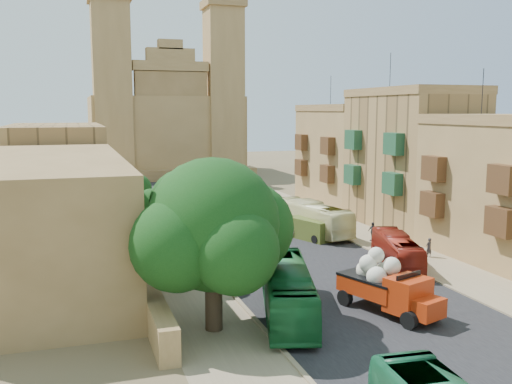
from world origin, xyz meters
TOP-DOWN VIEW (x-y plane):
  - ground at (0.00, 0.00)m, footprint 260.00×260.00m
  - road_surface at (0.00, 30.00)m, footprint 14.00×140.00m
  - sidewalk_east at (9.50, 30.00)m, footprint 5.00×140.00m
  - sidewalk_west at (-9.50, 30.00)m, footprint 5.00×140.00m
  - kerb_east at (7.00, 30.00)m, footprint 0.25×140.00m
  - kerb_west at (-7.00, 30.00)m, footprint 0.25×140.00m
  - townhouse_b at (15.95, 11.00)m, footprint 9.00×14.00m
  - townhouse_c at (15.95, 25.00)m, footprint 9.00×14.00m
  - townhouse_d at (15.95, 39.00)m, footprint 9.00×14.00m
  - west_wall at (-12.50, 20.00)m, footprint 1.00×40.00m
  - west_building_low at (-18.00, 18.00)m, footprint 10.00×28.00m
  - west_building_mid at (-18.00, 44.00)m, footprint 10.00×22.00m
  - church at (-0.00, 78.61)m, footprint 28.00×22.50m
  - ficus_tree at (-9.42, 4.01)m, footprint 9.23×8.49m
  - street_tree_a at (-10.00, 12.00)m, footprint 3.42×3.42m
  - street_tree_b at (-10.00, 24.00)m, footprint 3.26×3.26m
  - street_tree_c at (-10.00, 36.00)m, footprint 3.27×3.27m
  - street_tree_d at (-10.00, 48.00)m, footprint 3.04×3.04m
  - red_truck at (0.66, 3.39)m, footprint 4.27×6.68m
  - olive_pickup at (4.00, 22.37)m, footprint 3.40×4.89m
  - bus_green_north at (-5.04, 4.74)m, footprint 5.41×10.88m
  - bus_red_east at (6.50, 11.90)m, footprint 4.54×8.85m
  - bus_cream_east at (5.08, 24.52)m, footprint 4.10×11.08m
  - car_blue_a at (-5.00, 19.21)m, footprint 2.29×3.40m
  - car_white_a at (-0.82, 28.23)m, footprint 2.13×3.67m
  - car_cream at (3.60, 25.24)m, footprint 2.28×4.66m
  - car_dkblue at (-1.07, 45.73)m, footprint 2.01×3.87m
  - car_white_b at (3.29, 36.65)m, footprint 1.63×3.29m
  - car_blue_b at (-4.26, 51.55)m, footprint 2.42×3.74m
  - pedestrian_a at (10.42, 13.48)m, footprint 0.63×0.49m
  - pedestrian_c at (8.97, 19.86)m, footprint 0.67×1.08m

SIDE VIEW (x-z plane):
  - ground at x=0.00m, z-range 0.00..0.00m
  - road_surface at x=0.00m, z-range 0.00..0.01m
  - sidewalk_east at x=9.50m, z-range 0.00..0.01m
  - sidewalk_west at x=-9.50m, z-range 0.00..0.01m
  - kerb_east at x=7.00m, z-range 0.00..0.12m
  - kerb_west at x=-7.00m, z-range 0.00..0.12m
  - car_dkblue at x=-1.07m, z-range 0.00..1.07m
  - car_blue_a at x=-5.00m, z-range 0.00..1.08m
  - car_white_b at x=3.29m, z-range 0.00..1.08m
  - car_white_a at x=-0.82m, z-range 0.00..1.14m
  - car_blue_b at x=-4.26m, z-range 0.00..1.16m
  - car_cream at x=3.60m, z-range 0.00..1.28m
  - pedestrian_a at x=10.42m, z-range 0.00..1.55m
  - pedestrian_c at x=8.97m, z-range 0.00..1.72m
  - west_wall at x=-12.50m, z-range 0.00..1.80m
  - olive_pickup at x=4.00m, z-range -0.02..1.83m
  - bus_red_east at x=6.50m, z-range 0.00..2.41m
  - bus_green_north at x=-5.04m, z-range 0.00..2.96m
  - bus_cream_east at x=5.08m, z-range 0.00..3.02m
  - red_truck at x=0.66m, z-range -0.22..3.47m
  - street_tree_d at x=-10.00m, z-range 0.79..5.46m
  - street_tree_b at x=-10.00m, z-range 0.85..5.85m
  - street_tree_c at x=-10.00m, z-range 0.85..5.87m
  - street_tree_a at x=-10.00m, z-range 0.89..6.16m
  - west_building_low at x=-18.00m, z-range 0.00..8.40m
  - west_building_mid at x=-18.00m, z-range 0.00..10.00m
  - ficus_tree at x=-9.42m, z-range 0.84..10.07m
  - townhouse_b at x=15.95m, z-range -1.79..13.11m
  - townhouse_d at x=15.95m, z-range -1.79..14.11m
  - townhouse_c at x=15.95m, z-range -1.79..15.61m
  - church at x=0.00m, z-range -8.63..27.67m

